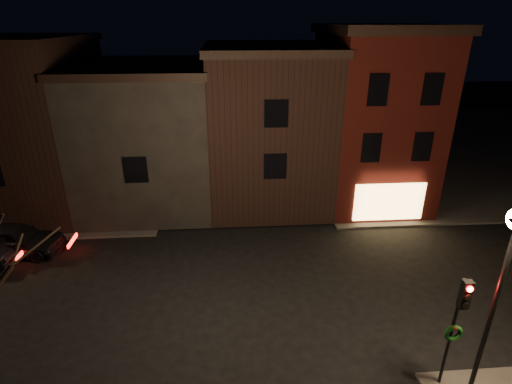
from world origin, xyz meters
TOP-DOWN VIEW (x-y plane):
  - ground at (0.00, 0.00)m, footprint 120.00×120.00m
  - sidewalk_far_right at (20.00, 20.00)m, footprint 30.00×30.00m
  - sidewalk_far_left at (-20.00, 20.00)m, footprint 30.00×30.00m
  - corner_building at (8.00, 9.47)m, footprint 6.50×8.50m
  - row_building_a at (1.50, 10.50)m, footprint 7.30×10.30m
  - row_building_b at (-5.75, 10.50)m, footprint 7.80×10.30m
  - row_building_c at (-13.00, 10.50)m, footprint 7.30×10.30m
  - street_lamp_near at (6.20, -6.00)m, footprint 0.60×0.60m
  - traffic_signal at (5.60, -5.51)m, footprint 0.58×0.38m
  - parked_car_a at (-11.76, 3.82)m, footprint 4.90×2.36m

SIDE VIEW (x-z plane):
  - ground at x=0.00m, z-range 0.00..0.00m
  - sidewalk_far_right at x=20.00m, z-range 0.00..0.12m
  - sidewalk_far_left at x=-20.00m, z-range 0.00..0.12m
  - parked_car_a at x=-11.76m, z-range 0.00..1.61m
  - traffic_signal at x=5.60m, z-range 0.78..4.83m
  - row_building_b at x=-5.75m, z-range 0.13..8.53m
  - row_building_a at x=1.50m, z-range 0.13..9.53m
  - row_building_c at x=-13.00m, z-range 0.13..10.03m
  - street_lamp_near at x=6.20m, z-range 1.94..8.42m
  - corner_building at x=8.00m, z-range 0.15..10.65m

